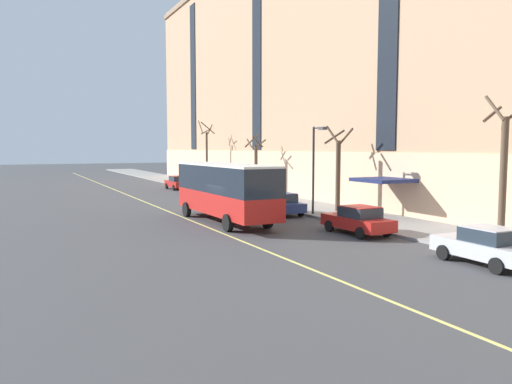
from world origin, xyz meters
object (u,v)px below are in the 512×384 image
city_bus (225,189)px  parked_car_navy_5 (281,204)px  street_tree_near_corner (504,166)px  parked_car_red_0 (178,183)px  parked_car_silver_2 (228,193)px  street_lamp (315,160)px  parked_car_silver_1 (486,246)px  parked_car_navy_7 (198,187)px  parked_car_red_4 (358,220)px  street_tree_far_downtown (207,153)px  street_tree_mid_block (338,169)px  street_tree_far_uptown (256,164)px

city_bus → parked_car_navy_5: size_ratio=2.38×
parked_car_navy_5 → street_tree_near_corner: size_ratio=0.64×
city_bus → parked_car_red_0: size_ratio=2.43×
parked_car_silver_2 → street_lamp: bearing=-80.4°
parked_car_silver_1 → parked_car_navy_7: (-0.10, 34.48, 0.00)m
parked_car_red_0 → parked_car_navy_5: bearing=-89.7°
parked_car_silver_2 → parked_car_red_4: size_ratio=1.07×
street_tree_near_corner → street_tree_far_downtown: bearing=90.1°
city_bus → parked_car_navy_7: (4.96, 19.16, -1.37)m
parked_car_navy_5 → street_tree_mid_block: bearing=-12.4°
parked_car_red_4 → street_lamp: size_ratio=0.73×
parked_car_silver_2 → street_tree_far_uptown: street_tree_far_uptown is taller
parked_car_navy_7 → street_lamp: size_ratio=0.75×
parked_car_silver_1 → parked_car_silver_2: bearing=90.3°
street_tree_far_uptown → street_tree_far_downtown: size_ratio=0.75×
city_bus → street_lamp: size_ratio=1.81×
city_bus → street_tree_far_uptown: street_tree_far_uptown is taller
parked_car_red_0 → parked_car_silver_2: same height
street_tree_near_corner → street_lamp: 13.07m
parked_car_navy_5 → street_tree_near_corner: bearing=-73.8°
street_tree_mid_block → street_tree_far_downtown: bearing=90.1°
street_tree_far_downtown → parked_car_navy_7: bearing=-115.7°
street_tree_near_corner → parked_car_silver_2: bearing=100.2°
city_bus → street_tree_near_corner: size_ratio=1.52×
parked_car_navy_7 → street_tree_mid_block: 18.95m
city_bus → street_tree_near_corner: 15.85m
street_tree_mid_block → parked_car_navy_7: bearing=103.1°
parked_car_silver_2 → street_tree_mid_block: bearing=-67.3°
parked_car_navy_7 → street_lamp: (1.81, -19.10, 3.13)m
street_tree_far_downtown → street_lamp: bearing=-95.0°
parked_car_red_4 → street_tree_far_uptown: size_ratio=0.74×
parked_car_silver_2 → street_tree_far_downtown: size_ratio=0.60×
street_tree_near_corner → street_lamp: street_tree_near_corner is taller
parked_car_silver_1 → street_lamp: 15.79m
street_tree_mid_block → street_tree_far_downtown: 27.10m
parked_car_silver_1 → parked_car_navy_5: bearing=90.2°
street_tree_far_uptown → parked_car_red_0: bearing=110.7°
street_tree_far_downtown → parked_car_red_4: bearing=-97.0°
parked_car_navy_7 → street_tree_far_uptown: size_ratio=0.76×
city_bus → street_tree_near_corner: (9.24, -12.77, 1.69)m
street_tree_far_downtown → parked_car_silver_2: bearing=-104.4°
city_bus → street_lamp: street_lamp is taller
parked_car_silver_1 → street_tree_far_uptown: (4.15, 29.74, 2.37)m
street_tree_far_uptown → parked_car_navy_7: bearing=131.9°
parked_car_red_4 → street_tree_near_corner: size_ratio=0.62×
parked_car_navy_7 → street_lamp: 19.44m
parked_car_red_0 → street_tree_far_downtown: (4.31, 2.05, 3.28)m
parked_car_navy_7 → street_tree_far_downtown: 10.29m
city_bus → parked_car_navy_7: size_ratio=2.41×
parked_car_red_0 → parked_car_red_4: size_ratio=1.01×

